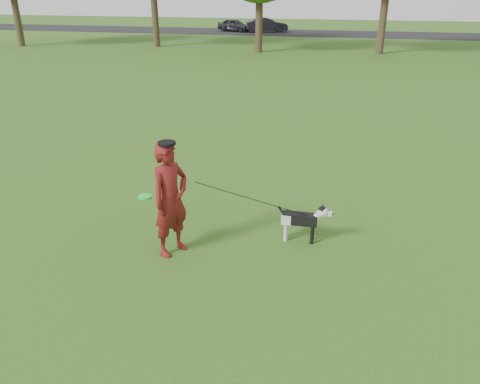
% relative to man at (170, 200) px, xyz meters
% --- Properties ---
extents(ground, '(120.00, 120.00, 0.00)m').
position_rel_man_xyz_m(ground, '(0.57, 0.49, -0.98)').
color(ground, '#285116').
rests_on(ground, ground).
extents(road, '(120.00, 7.00, 0.02)m').
position_rel_man_xyz_m(road, '(0.57, 40.49, -0.97)').
color(road, black).
rests_on(road, ground).
extents(man, '(0.74, 0.85, 1.97)m').
position_rel_man_xyz_m(man, '(0.00, 0.00, 0.00)').
color(man, maroon).
rests_on(man, ground).
extents(dog, '(0.98, 0.20, 0.74)m').
position_rel_man_xyz_m(dog, '(2.14, 0.85, -0.53)').
color(dog, black).
rests_on(dog, ground).
extents(car_left, '(3.71, 2.45, 1.17)m').
position_rel_man_xyz_m(car_left, '(-8.55, 40.49, -0.38)').
color(car_left, black).
rests_on(car_left, road).
extents(car_mid, '(4.24, 2.47, 1.32)m').
position_rel_man_xyz_m(car_mid, '(-5.39, 40.49, -0.30)').
color(car_mid, black).
rests_on(car_mid, road).
extents(man_held_items, '(2.81, 1.03, 1.48)m').
position_rel_man_xyz_m(man_held_items, '(1.36, 0.39, -0.05)').
color(man_held_items, '#1DE935').
rests_on(man_held_items, ground).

